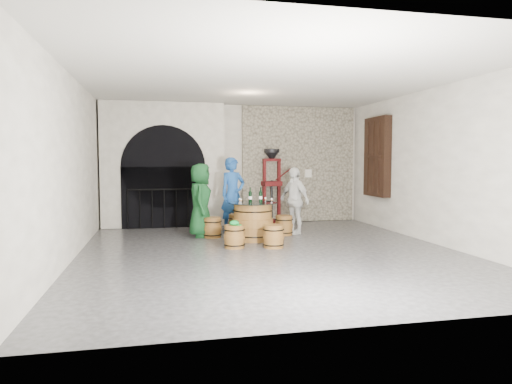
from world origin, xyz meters
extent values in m
plane|color=#2D2D2F|center=(0.00, 0.00, 0.00)|extent=(8.00, 8.00, 0.00)
plane|color=silver|center=(0.00, 4.00, 1.60)|extent=(8.00, 0.00, 8.00)
plane|color=silver|center=(0.00, -4.00, 1.60)|extent=(8.00, 0.00, 8.00)
plane|color=silver|center=(-3.50, 0.00, 1.60)|extent=(0.00, 8.00, 8.00)
plane|color=silver|center=(3.50, 0.00, 1.60)|extent=(0.00, 8.00, 8.00)
plane|color=beige|center=(0.00, 0.00, 3.20)|extent=(8.00, 8.00, 0.00)
cube|color=#9D957D|center=(1.80, 3.94, 1.60)|extent=(3.20, 0.12, 3.18)
cube|color=silver|center=(-1.90, 3.75, 1.60)|extent=(3.10, 0.50, 3.18)
cube|color=black|center=(-1.90, 3.48, 0.78)|extent=(2.10, 0.03, 1.55)
cylinder|color=black|center=(-1.90, 3.48, 1.55)|extent=(2.10, 0.03, 2.10)
cylinder|color=black|center=(-1.90, 3.42, 0.98)|extent=(1.79, 0.04, 0.04)
cylinder|color=black|center=(-2.79, 3.42, 0.49)|extent=(0.02, 0.02, 0.98)
cylinder|color=black|center=(-2.50, 3.42, 0.49)|extent=(0.02, 0.02, 0.98)
cylinder|color=black|center=(-2.20, 3.42, 0.49)|extent=(0.02, 0.02, 0.98)
cylinder|color=black|center=(-1.90, 3.42, 0.49)|extent=(0.02, 0.02, 0.98)
cylinder|color=black|center=(-1.60, 3.42, 0.49)|extent=(0.02, 0.02, 0.98)
cylinder|color=black|center=(-1.31, 3.42, 0.49)|extent=(0.02, 0.02, 0.98)
cylinder|color=black|center=(-1.01, 3.42, 0.49)|extent=(0.02, 0.02, 0.98)
cube|color=black|center=(3.39, 2.40, 1.80)|extent=(0.20, 1.10, 2.00)
cube|color=black|center=(3.34, 2.40, 1.80)|extent=(0.06, 0.88, 1.76)
cube|color=black|center=(3.37, 2.40, 1.80)|extent=(0.22, 0.92, 0.06)
cube|color=black|center=(3.37, 2.11, 1.80)|extent=(0.22, 0.06, 1.80)
cube|color=black|center=(3.37, 2.40, 1.80)|extent=(0.22, 0.06, 1.80)
cube|color=black|center=(3.37, 2.69, 1.80)|extent=(0.22, 0.06, 1.80)
cylinder|color=brown|center=(-0.06, 1.27, 0.38)|extent=(0.81, 0.81, 0.77)
cylinder|color=brown|center=(-0.06, 1.27, 0.38)|extent=(0.87, 0.87, 0.17)
torus|color=black|center=(-0.06, 1.27, 0.12)|extent=(0.87, 0.87, 0.02)
torus|color=black|center=(-0.06, 1.27, 0.65)|extent=(0.87, 0.87, 0.02)
cylinder|color=brown|center=(-0.06, 1.27, 0.78)|extent=(0.83, 0.83, 0.02)
cylinder|color=black|center=(-0.06, 1.27, 0.80)|extent=(1.05, 1.05, 0.01)
cylinder|color=brown|center=(-0.88, 1.77, 0.21)|extent=(0.39, 0.39, 0.43)
cylinder|color=brown|center=(-0.88, 1.77, 0.21)|extent=(0.41, 0.41, 0.09)
torus|color=black|center=(-0.88, 1.77, 0.07)|extent=(0.43, 0.43, 0.02)
torus|color=black|center=(-0.88, 1.77, 0.36)|extent=(0.43, 0.43, 0.02)
cylinder|color=brown|center=(-0.88, 1.77, 0.44)|extent=(0.39, 0.39, 0.02)
cylinder|color=brown|center=(-0.24, 2.21, 0.21)|extent=(0.39, 0.39, 0.43)
cylinder|color=brown|center=(-0.24, 2.21, 0.21)|extent=(0.41, 0.41, 0.09)
torus|color=black|center=(-0.24, 2.21, 0.07)|extent=(0.43, 0.43, 0.02)
torus|color=black|center=(-0.24, 2.21, 0.36)|extent=(0.43, 0.43, 0.02)
cylinder|color=brown|center=(-0.24, 2.21, 0.44)|extent=(0.39, 0.39, 0.02)
cylinder|color=brown|center=(0.77, 1.75, 0.21)|extent=(0.39, 0.39, 0.43)
cylinder|color=brown|center=(0.77, 1.75, 0.21)|extent=(0.41, 0.41, 0.09)
torus|color=black|center=(0.77, 1.75, 0.07)|extent=(0.43, 0.43, 0.02)
torus|color=black|center=(0.77, 1.75, 0.36)|extent=(0.43, 0.43, 0.02)
cylinder|color=brown|center=(0.77, 1.75, 0.44)|extent=(0.39, 0.39, 0.02)
cylinder|color=brown|center=(0.16, 0.34, 0.21)|extent=(0.39, 0.39, 0.43)
cylinder|color=brown|center=(0.16, 0.34, 0.21)|extent=(0.41, 0.41, 0.09)
torus|color=black|center=(0.16, 0.34, 0.07)|extent=(0.43, 0.43, 0.02)
torus|color=black|center=(0.16, 0.34, 0.36)|extent=(0.43, 0.43, 0.02)
cylinder|color=brown|center=(0.16, 0.34, 0.44)|extent=(0.39, 0.39, 0.02)
cylinder|color=brown|center=(-0.60, 0.48, 0.21)|extent=(0.39, 0.39, 0.43)
cylinder|color=brown|center=(-0.60, 0.48, 0.21)|extent=(0.41, 0.41, 0.09)
torus|color=black|center=(-0.60, 0.48, 0.07)|extent=(0.43, 0.43, 0.02)
torus|color=black|center=(-0.60, 0.48, 0.36)|extent=(0.43, 0.43, 0.02)
cylinder|color=brown|center=(-0.60, 0.48, 0.44)|extent=(0.39, 0.39, 0.02)
ellipsoid|color=#0D8F32|center=(-0.60, 0.48, 0.49)|extent=(0.18, 0.18, 0.10)
cylinder|color=#0D8F32|center=(-0.52, 0.45, 0.45)|extent=(0.12, 0.12, 0.01)
imported|color=#12411D|center=(-1.12, 1.92, 0.82)|extent=(0.65, 0.88, 1.64)
imported|color=#1A4993|center=(-0.30, 2.50, 0.89)|extent=(0.76, 0.64, 1.79)
imported|color=silver|center=(1.06, 1.92, 0.78)|extent=(0.74, 0.99, 1.56)
cylinder|color=black|center=(-0.12, 1.28, 0.92)|extent=(0.07, 0.07, 0.22)
cylinder|color=white|center=(-0.12, 1.28, 0.91)|extent=(0.08, 0.08, 0.06)
cone|color=black|center=(-0.12, 1.28, 1.05)|extent=(0.07, 0.07, 0.05)
cylinder|color=black|center=(-0.12, 1.28, 1.10)|extent=(0.03, 0.03, 0.07)
cylinder|color=black|center=(0.11, 1.29, 0.92)|extent=(0.07, 0.07, 0.22)
cylinder|color=white|center=(0.11, 1.29, 0.91)|extent=(0.08, 0.08, 0.06)
cone|color=black|center=(0.11, 1.29, 1.05)|extent=(0.07, 0.07, 0.05)
cylinder|color=black|center=(0.11, 1.29, 1.10)|extent=(0.03, 0.03, 0.07)
cylinder|color=black|center=(-0.11, 1.33, 0.92)|extent=(0.07, 0.07, 0.22)
cylinder|color=white|center=(-0.11, 1.33, 0.91)|extent=(0.08, 0.08, 0.06)
cone|color=black|center=(-0.11, 1.33, 1.05)|extent=(0.07, 0.07, 0.05)
cylinder|color=black|center=(-0.11, 1.33, 1.10)|extent=(0.03, 0.03, 0.07)
cylinder|color=brown|center=(0.20, 2.83, 0.33)|extent=(0.47, 0.47, 0.66)
cylinder|color=brown|center=(0.20, 2.83, 0.33)|extent=(0.50, 0.50, 0.14)
torus|color=black|center=(0.20, 2.83, 0.11)|extent=(0.51, 0.51, 0.02)
torus|color=black|center=(0.20, 2.83, 0.55)|extent=(0.51, 0.51, 0.02)
cylinder|color=brown|center=(0.20, 2.83, 0.67)|extent=(0.48, 0.48, 0.02)
cube|color=#530D0E|center=(0.97, 3.70, 0.05)|extent=(0.61, 0.52, 0.11)
cube|color=#530D0E|center=(0.97, 3.70, 1.09)|extent=(0.54, 0.39, 0.13)
cube|color=#530D0E|center=(0.97, 3.70, 1.72)|extent=(0.51, 0.20, 0.07)
cylinder|color=black|center=(0.97, 3.70, 0.64)|extent=(0.06, 0.06, 1.06)
cylinder|color=black|center=(0.97, 3.70, 1.97)|extent=(0.40, 0.40, 0.10)
cone|color=black|center=(0.97, 3.70, 1.84)|extent=(0.40, 0.40, 0.21)
cube|color=#530D0E|center=(0.76, 3.67, 0.90)|extent=(0.08, 0.08, 1.70)
cube|color=#530D0E|center=(1.18, 3.73, 0.90)|extent=(0.08, 0.08, 1.70)
cylinder|color=#530D0E|center=(1.29, 3.70, 1.33)|extent=(0.46, 0.10, 0.33)
cube|color=silver|center=(2.05, 3.86, 1.35)|extent=(0.18, 0.10, 0.22)
camera|label=1|loc=(-2.04, -8.25, 1.72)|focal=32.00mm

